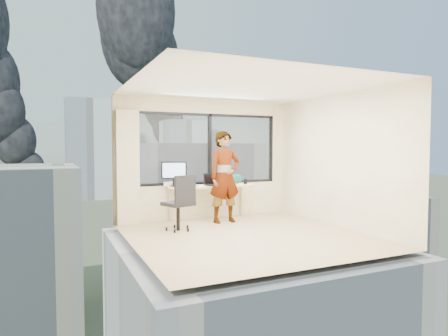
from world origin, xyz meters
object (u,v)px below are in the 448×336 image
person (225,177)px  game_console (172,184)px  chair (178,202)px  laptop (214,180)px  handbag (237,179)px  desk (211,203)px  monitor (174,174)px

person → game_console: person is taller
chair → person: size_ratio=0.57×
laptop → handbag: size_ratio=1.44×
game_console → laptop: (0.83, -0.32, 0.08)m
chair → handbag: bearing=8.5°
desk → person: bearing=-65.5°
person → handbag: person is taller
person → laptop: size_ratio=4.94×
chair → game_console: size_ratio=3.15×
handbag → monitor: bearing=-156.6°
desk → game_console: game_console is taller
chair → monitor: monitor is taller
game_console → laptop: size_ratio=0.89×
monitor → game_console: monitor is taller
game_console → handbag: handbag is taller
handbag → desk: bearing=-146.5°
person → handbag: size_ratio=7.12×
desk → handbag: 0.84m
person → monitor: bearing=151.7°
person → monitor: 1.06m
desk → chair: bearing=-143.4°
monitor → desk: bearing=12.5°
person → monitor: (-0.96, 0.43, 0.06)m
laptop → desk: bearing=115.1°
desk → handbag: bearing=12.7°
desk → laptop: 0.50m
chair → monitor: bearing=58.6°
chair → monitor: 0.95m
person → handbag: (0.52, 0.50, -0.09)m
monitor → handbag: 1.49m
desk → laptop: bearing=-63.8°
person → handbag: bearing=40.1°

